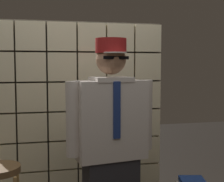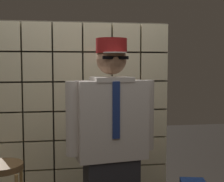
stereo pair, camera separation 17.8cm
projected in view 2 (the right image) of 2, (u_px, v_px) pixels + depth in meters
glass_block_wall at (83, 124)px, 3.18m from camera, size 1.76×0.10×2.05m
standing_person at (111, 149)px, 2.49m from camera, size 0.72×0.34×1.80m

